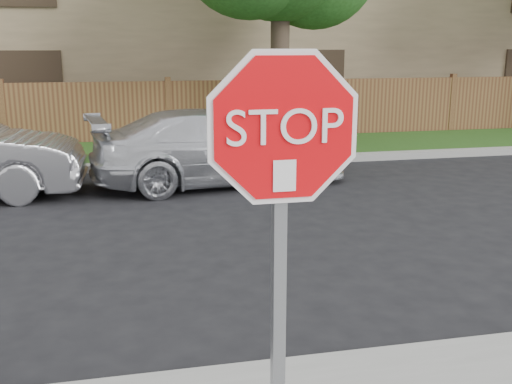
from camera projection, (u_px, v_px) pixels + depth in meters
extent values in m
plane|color=black|center=(279.00, 369.00, 4.78)|extent=(90.00, 90.00, 0.00)
cube|color=gray|center=(182.00, 164.00, 12.49)|extent=(70.00, 0.30, 0.15)
cube|color=#1E4714|center=(175.00, 152.00, 14.05)|extent=(70.00, 3.00, 0.12)
cube|color=#56311E|center=(169.00, 113.00, 15.39)|extent=(70.00, 0.12, 1.60)
cube|color=#8C7857|center=(154.00, 29.00, 20.17)|extent=(34.00, 8.00, 6.00)
cylinder|color=#382B21|center=(280.00, 68.00, 14.02)|extent=(0.44, 0.44, 3.92)
cube|color=gray|center=(278.00, 303.00, 3.04)|extent=(0.06, 0.06, 2.30)
cylinder|color=white|center=(284.00, 128.00, 2.76)|extent=(1.01, 0.02, 1.01)
cylinder|color=red|center=(284.00, 128.00, 2.75)|extent=(0.93, 0.02, 0.93)
cube|color=white|center=(285.00, 176.00, 2.78)|extent=(0.11, 0.00, 0.15)
imported|color=silver|center=(221.00, 147.00, 10.98)|extent=(4.93, 2.54, 1.37)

